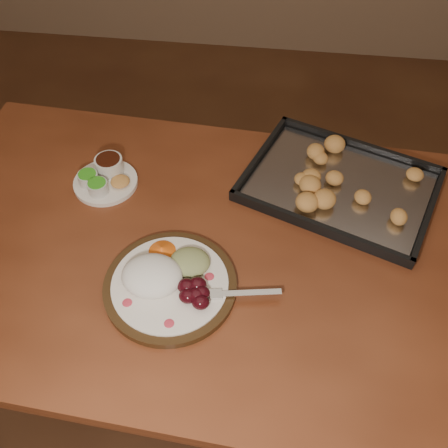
# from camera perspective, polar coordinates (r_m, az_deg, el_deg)

# --- Properties ---
(ground) EXTENTS (4.00, 4.00, 0.00)m
(ground) POSITION_cam_1_polar(r_m,az_deg,el_deg) (1.97, -4.34, -10.73)
(ground) COLOR brown
(ground) RESTS_ON ground
(dining_table) EXTENTS (1.55, 0.99, 0.75)m
(dining_table) POSITION_cam_1_polar(r_m,az_deg,el_deg) (1.29, -1.74, -5.09)
(dining_table) COLOR brown
(dining_table) RESTS_ON ground
(dinner_plate) EXTENTS (0.40, 0.30, 0.07)m
(dinner_plate) POSITION_cam_1_polar(r_m,az_deg,el_deg) (1.14, -6.39, -6.42)
(dinner_plate) COLOR #321F0E
(dinner_plate) RESTS_ON dining_table
(condiment_saucer) EXTENTS (0.17, 0.17, 0.06)m
(condiment_saucer) POSITION_cam_1_polar(r_m,az_deg,el_deg) (1.38, -13.48, 5.23)
(condiment_saucer) COLOR white
(condiment_saucer) RESTS_ON dining_table
(baking_tray) EXTENTS (0.58, 0.50, 0.05)m
(baking_tray) POSITION_cam_1_polar(r_m,az_deg,el_deg) (1.37, 13.07, 4.51)
(baking_tray) COLOR black
(baking_tray) RESTS_ON dining_table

